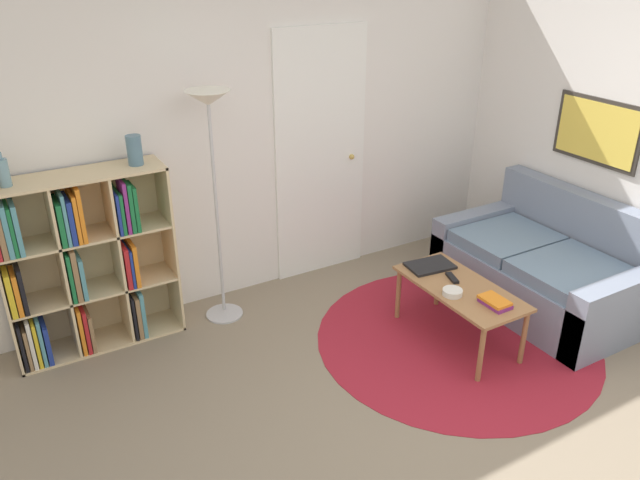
% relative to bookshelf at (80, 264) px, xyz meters
% --- Properties ---
extents(ground_plane, '(14.00, 14.00, 0.00)m').
position_rel_bookshelf_xyz_m(ground_plane, '(1.53, -2.17, -0.64)').
color(ground_plane, gray).
extents(wall_back, '(7.26, 0.11, 2.60)m').
position_rel_bookshelf_xyz_m(wall_back, '(1.55, 0.21, 0.65)').
color(wall_back, silver).
rests_on(wall_back, ground_plane).
extents(wall_right, '(0.08, 5.35, 2.60)m').
position_rel_bookshelf_xyz_m(wall_right, '(3.68, -0.99, 0.66)').
color(wall_right, silver).
rests_on(wall_right, ground_plane).
extents(rug, '(2.01, 2.01, 0.01)m').
position_rel_bookshelf_xyz_m(rug, '(2.28, -1.27, -0.63)').
color(rug, maroon).
rests_on(rug, ground_plane).
extents(bookshelf, '(1.12, 0.34, 1.26)m').
position_rel_bookshelf_xyz_m(bookshelf, '(0.00, 0.00, 0.00)').
color(bookshelf, beige).
rests_on(bookshelf, ground_plane).
extents(floor_lamp, '(0.31, 0.31, 1.72)m').
position_rel_bookshelf_xyz_m(floor_lamp, '(0.95, -0.12, 0.80)').
color(floor_lamp, '#B7B7BC').
rests_on(floor_lamp, ground_plane).
extents(couch, '(0.93, 1.55, 0.85)m').
position_rel_bookshelf_xyz_m(couch, '(3.25, -1.19, -0.36)').
color(couch, gray).
rests_on(couch, ground_plane).
extents(coffee_table, '(0.46, 0.96, 0.44)m').
position_rel_bookshelf_xyz_m(coffee_table, '(2.28, -1.26, -0.25)').
color(coffee_table, '#996B42').
rests_on(coffee_table, ground_plane).
extents(laptop, '(0.36, 0.26, 0.02)m').
position_rel_bookshelf_xyz_m(laptop, '(2.28, -0.93, -0.19)').
color(laptop, black).
rests_on(laptop, coffee_table).
extents(bowl, '(0.14, 0.14, 0.04)m').
position_rel_bookshelf_xyz_m(bowl, '(2.15, -1.32, -0.18)').
color(bowl, silver).
rests_on(bowl, coffee_table).
extents(book_stack_on_table, '(0.14, 0.20, 0.05)m').
position_rel_bookshelf_xyz_m(book_stack_on_table, '(2.30, -1.56, -0.18)').
color(book_stack_on_table, '#7F287A').
rests_on(book_stack_on_table, coffee_table).
extents(remote, '(0.09, 0.16, 0.02)m').
position_rel_bookshelf_xyz_m(remote, '(2.29, -1.15, -0.19)').
color(remote, black).
rests_on(remote, coffee_table).
extents(bottle_middle, '(0.07, 0.07, 0.21)m').
position_rel_bookshelf_xyz_m(bottle_middle, '(-0.33, -0.02, 0.72)').
color(bottle_middle, '#6B93A3').
rests_on(bottle_middle, bookshelf).
extents(vase_on_shelf, '(0.10, 0.10, 0.20)m').
position_rel_bookshelf_xyz_m(vase_on_shelf, '(0.46, -0.00, 0.73)').
color(vase_on_shelf, slate).
rests_on(vase_on_shelf, bookshelf).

